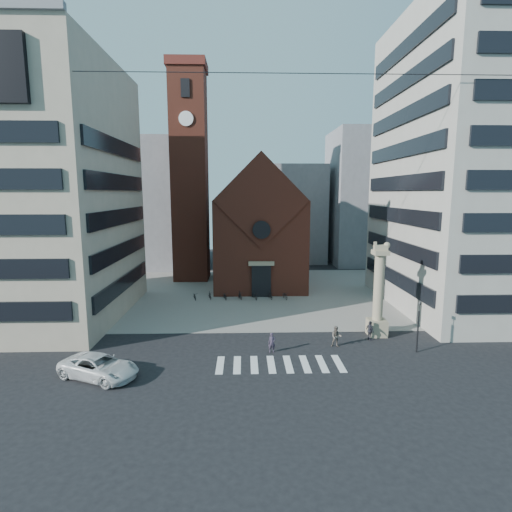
# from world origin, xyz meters

# --- Properties ---
(ground) EXTENTS (120.00, 120.00, 0.00)m
(ground) POSITION_xyz_m (0.00, 0.00, 0.00)
(ground) COLOR black
(ground) RESTS_ON ground
(piazza) EXTENTS (46.00, 30.00, 0.05)m
(piazza) POSITION_xyz_m (0.00, 19.00, 0.03)
(piazza) COLOR gray
(piazza) RESTS_ON ground
(zebra_crossing) EXTENTS (10.20, 3.20, 0.01)m
(zebra_crossing) POSITION_xyz_m (0.55, -3.00, 0.01)
(zebra_crossing) COLOR white
(zebra_crossing) RESTS_ON ground
(church) EXTENTS (12.00, 16.65, 18.00)m
(church) POSITION_xyz_m (0.00, 25.04, 7.98)
(church) COLOR brown
(church) RESTS_ON ground
(campanile) EXTENTS (5.50, 5.50, 31.20)m
(campanile) POSITION_xyz_m (-10.00, 28.00, 15.74)
(campanile) COLOR brown
(campanile) RESTS_ON ground
(building_left) EXTENTS (18.00, 20.00, 26.00)m
(building_left) POSITION_xyz_m (-24.00, 10.00, 13.00)
(building_left) COLOR tan
(building_left) RESTS_ON ground
(building_right) EXTENTS (18.00, 22.00, 32.00)m
(building_right) POSITION_xyz_m (24.00, 12.00, 16.00)
(building_right) COLOR #A8A399
(building_right) RESTS_ON ground
(bg_block_left) EXTENTS (16.00, 14.00, 22.00)m
(bg_block_left) POSITION_xyz_m (-20.00, 40.00, 11.00)
(bg_block_left) COLOR gray
(bg_block_left) RESTS_ON ground
(bg_block_mid) EXTENTS (14.00, 12.00, 18.00)m
(bg_block_mid) POSITION_xyz_m (6.00, 45.00, 9.00)
(bg_block_mid) COLOR gray
(bg_block_mid) RESTS_ON ground
(bg_block_right) EXTENTS (16.00, 14.00, 24.00)m
(bg_block_right) POSITION_xyz_m (22.00, 42.00, 12.00)
(bg_block_right) COLOR gray
(bg_block_right) RESTS_ON ground
(lion_column) EXTENTS (1.63, 1.60, 8.68)m
(lion_column) POSITION_xyz_m (10.01, 3.00, 3.46)
(lion_column) COLOR gray
(lion_column) RESTS_ON ground
(traffic_light) EXTENTS (0.13, 0.16, 4.30)m
(traffic_light) POSITION_xyz_m (12.00, -1.00, 2.29)
(traffic_light) COLOR black
(traffic_light) RESTS_ON ground
(white_car) EXTENTS (6.35, 4.72, 1.60)m
(white_car) POSITION_xyz_m (-12.42, -4.81, 0.80)
(white_car) COLOR silver
(white_car) RESTS_ON ground
(pedestrian_0) EXTENTS (0.63, 0.43, 1.66)m
(pedestrian_0) POSITION_xyz_m (0.11, -0.64, 0.83)
(pedestrian_0) COLOR #342B3C
(pedestrian_0) RESTS_ON ground
(pedestrian_1) EXTENTS (0.98, 0.82, 1.79)m
(pedestrian_1) POSITION_xyz_m (5.66, 0.38, 0.89)
(pedestrian_1) COLOR #5E544B
(pedestrian_1) RESTS_ON ground
(pedestrian_2) EXTENTS (0.70, 1.10, 1.74)m
(pedestrian_2) POSITION_xyz_m (9.00, 1.84, 0.87)
(pedestrian_2) COLOR #2B2A33
(pedestrian_2) RESTS_ON ground
(scooter_0) EXTENTS (0.96, 1.74, 0.87)m
(scooter_0) POSITION_xyz_m (-8.17, 15.80, 0.48)
(scooter_0) COLOR black
(scooter_0) RESTS_ON piazza
(scooter_1) EXTENTS (0.82, 1.66, 0.96)m
(scooter_1) POSITION_xyz_m (-6.33, 15.80, 0.53)
(scooter_1) COLOR black
(scooter_1) RESTS_ON piazza
(scooter_2) EXTENTS (0.96, 1.74, 0.87)m
(scooter_2) POSITION_xyz_m (-4.49, 15.80, 0.48)
(scooter_2) COLOR black
(scooter_2) RESTS_ON piazza
(scooter_3) EXTENTS (0.82, 1.66, 0.96)m
(scooter_3) POSITION_xyz_m (-2.64, 15.80, 0.53)
(scooter_3) COLOR black
(scooter_3) RESTS_ON piazza
(scooter_4) EXTENTS (0.96, 1.74, 0.87)m
(scooter_4) POSITION_xyz_m (-0.80, 15.80, 0.48)
(scooter_4) COLOR black
(scooter_4) RESTS_ON piazza
(scooter_5) EXTENTS (0.82, 1.66, 0.96)m
(scooter_5) POSITION_xyz_m (1.04, 15.80, 0.53)
(scooter_5) COLOR black
(scooter_5) RESTS_ON piazza
(scooter_6) EXTENTS (0.96, 1.74, 0.87)m
(scooter_6) POSITION_xyz_m (2.89, 15.80, 0.48)
(scooter_6) COLOR black
(scooter_6) RESTS_ON piazza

